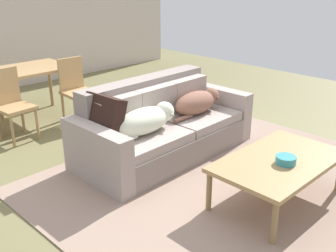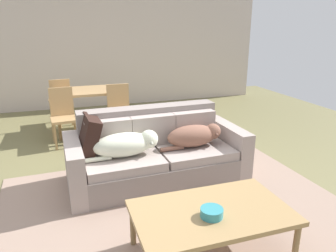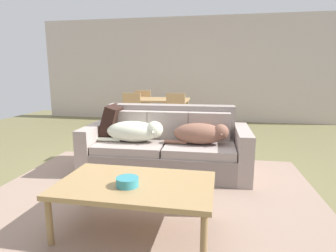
# 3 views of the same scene
# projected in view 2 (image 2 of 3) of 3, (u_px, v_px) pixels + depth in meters

# --- Properties ---
(ground_plane) EXTENTS (10.00, 10.00, 0.00)m
(ground_plane) POSITION_uv_depth(u_px,v_px,m) (133.00, 180.00, 3.98)
(ground_plane) COLOR olive
(back_partition) EXTENTS (8.00, 0.12, 2.70)m
(back_partition) POSITION_uv_depth(u_px,v_px,m) (92.00, 47.00, 7.18)
(back_partition) COLOR beige
(back_partition) RESTS_ON ground
(area_rug) EXTENTS (3.63, 2.98, 0.01)m
(area_rug) POSITION_uv_depth(u_px,v_px,m) (180.00, 213.00, 3.26)
(area_rug) COLOR gray
(area_rug) RESTS_ON ground
(couch) EXTENTS (2.15, 1.01, 0.85)m
(couch) POSITION_uv_depth(u_px,v_px,m) (155.00, 153.00, 3.95)
(couch) COLOR gray
(couch) RESTS_ON ground
(dog_on_left_cushion) EXTENTS (0.86, 0.34, 0.28)m
(dog_on_left_cushion) POSITION_uv_depth(u_px,v_px,m) (127.00, 144.00, 3.61)
(dog_on_left_cushion) COLOR beige
(dog_on_left_cushion) RESTS_ON couch
(dog_on_right_cushion) EXTENTS (0.79, 0.33, 0.26)m
(dog_on_right_cushion) POSITION_uv_depth(u_px,v_px,m) (195.00, 135.00, 3.90)
(dog_on_right_cushion) COLOR brown
(dog_on_right_cushion) RESTS_ON couch
(throw_pillow_by_left_arm) EXTENTS (0.31, 0.48, 0.49)m
(throw_pillow_by_left_arm) POSITION_uv_depth(u_px,v_px,m) (88.00, 137.00, 3.64)
(throw_pillow_by_left_arm) COLOR black
(throw_pillow_by_left_arm) RESTS_ON couch
(coffee_table) EXTENTS (1.26, 0.75, 0.43)m
(coffee_table) POSITION_uv_depth(u_px,v_px,m) (212.00, 215.00, 2.57)
(coffee_table) COLOR #A48151
(coffee_table) RESTS_ON ground
(bowl_on_coffee_table) EXTENTS (0.18, 0.18, 0.07)m
(bowl_on_coffee_table) POSITION_uv_depth(u_px,v_px,m) (212.00, 213.00, 2.46)
(bowl_on_coffee_table) COLOR teal
(bowl_on_coffee_table) RESTS_ON coffee_table
(dining_table) EXTENTS (1.18, 0.81, 0.75)m
(dining_table) POSITION_uv_depth(u_px,v_px,m) (89.00, 94.00, 5.62)
(dining_table) COLOR tan
(dining_table) RESTS_ON ground
(dining_chair_near_left) EXTENTS (0.44, 0.44, 0.90)m
(dining_chair_near_left) POSITION_uv_depth(u_px,v_px,m) (63.00, 114.00, 5.05)
(dining_chair_near_left) COLOR tan
(dining_chair_near_left) RESTS_ON ground
(dining_chair_near_right) EXTENTS (0.41, 0.41, 0.91)m
(dining_chair_near_right) POSITION_uv_depth(u_px,v_px,m) (119.00, 109.00, 5.24)
(dining_chair_near_right) COLOR tan
(dining_chair_near_right) RESTS_ON ground
(dining_chair_far_left) EXTENTS (0.44, 0.44, 0.89)m
(dining_chair_far_left) POSITION_uv_depth(u_px,v_px,m) (60.00, 99.00, 5.99)
(dining_chair_far_left) COLOR tan
(dining_chair_far_left) RESTS_ON ground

